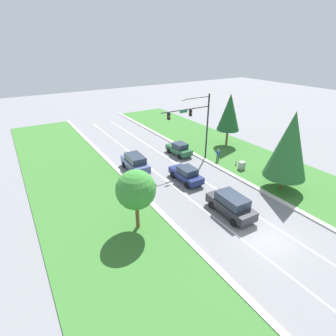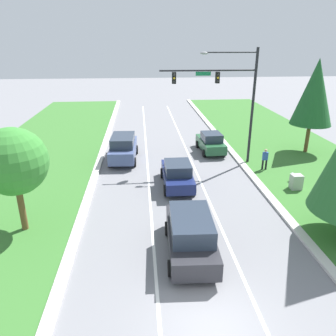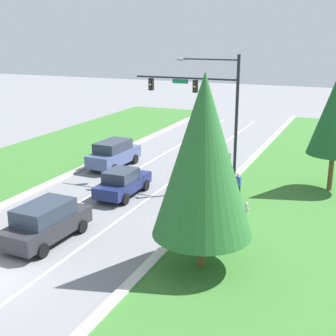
# 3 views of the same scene
# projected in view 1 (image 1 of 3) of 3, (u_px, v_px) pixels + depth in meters

# --- Properties ---
(ground_plane) EXTENTS (160.00, 160.00, 0.00)m
(ground_plane) POSITION_uv_depth(u_px,v_px,m) (268.00, 239.00, 21.31)
(ground_plane) COLOR slate
(curb_strip_right) EXTENTS (0.50, 90.00, 0.15)m
(curb_strip_right) POSITION_uv_depth(u_px,v_px,m) (309.00, 217.00, 23.96)
(curb_strip_right) COLOR beige
(curb_strip_right) RESTS_ON ground_plane
(curb_strip_left) EXTENTS (0.50, 90.00, 0.15)m
(curb_strip_left) POSITION_uv_depth(u_px,v_px,m) (215.00, 267.00, 18.60)
(curb_strip_left) COLOR beige
(curb_strip_left) RESTS_ON ground_plane
(grass_verge_left) EXTENTS (10.00, 90.00, 0.08)m
(grass_verge_left) POSITION_uv_depth(u_px,v_px,m) (150.00, 302.00, 16.12)
(grass_verge_left) COLOR #38702D
(grass_verge_left) RESTS_ON ground_plane
(lane_stripe_inner_left) EXTENTS (0.14, 81.00, 0.01)m
(lane_stripe_inner_left) POSITION_uv_depth(u_px,v_px,m) (253.00, 247.00, 20.46)
(lane_stripe_inner_left) COLOR white
(lane_stripe_inner_left) RESTS_ON ground_plane
(lane_stripe_inner_right) EXTENTS (0.14, 81.00, 0.01)m
(lane_stripe_inner_right) POSITION_uv_depth(u_px,v_px,m) (282.00, 232.00, 22.17)
(lane_stripe_inner_right) COLOR white
(lane_stripe_inner_right) RESTS_ON ground_plane
(traffic_signal_mast) EXTENTS (7.13, 0.41, 8.73)m
(traffic_signal_mast) POSITION_uv_depth(u_px,v_px,m) (196.00, 119.00, 32.95)
(traffic_signal_mast) COLOR black
(traffic_signal_mast) RESTS_ON ground_plane
(charcoal_suv) EXTENTS (2.35, 5.04, 2.00)m
(charcoal_suv) POSITION_uv_depth(u_px,v_px,m) (231.00, 204.00, 24.06)
(charcoal_suv) COLOR #28282D
(charcoal_suv) RESTS_ON ground_plane
(forest_sedan) EXTENTS (2.11, 4.30, 1.76)m
(forest_sedan) POSITION_uv_depth(u_px,v_px,m) (179.00, 149.00, 37.04)
(forest_sedan) COLOR #235633
(forest_sedan) RESTS_ON ground_plane
(slate_blue_suv) EXTENTS (2.33, 5.10, 2.07)m
(slate_blue_suv) POSITION_uv_depth(u_px,v_px,m) (135.00, 163.00, 32.31)
(slate_blue_suv) COLOR #475684
(slate_blue_suv) RESTS_ON ground_plane
(navy_sedan) EXTENTS (2.04, 4.64, 1.75)m
(navy_sedan) POSITION_uv_depth(u_px,v_px,m) (186.00, 174.00, 29.93)
(navy_sedan) COLOR navy
(navy_sedan) RESTS_ON ground_plane
(utility_cabinet) EXTENTS (0.70, 0.60, 1.06)m
(utility_cabinet) POSITION_uv_depth(u_px,v_px,m) (242.00, 166.00, 32.78)
(utility_cabinet) COLOR #9E9E99
(utility_cabinet) RESTS_ON ground_plane
(pedestrian) EXTENTS (0.40, 0.26, 1.69)m
(pedestrian) POSITION_uv_depth(u_px,v_px,m) (218.00, 155.00, 34.92)
(pedestrian) COLOR black
(pedestrian) RESTS_ON ground_plane
(fire_hydrant) EXTENTS (0.34, 0.20, 0.70)m
(fire_hydrant) POSITION_uv_depth(u_px,v_px,m) (236.00, 163.00, 34.00)
(fire_hydrant) COLOR #B7B7BC
(fire_hydrant) RESTS_ON ground_plane
(conifer_near_right_tree) EXTENTS (3.37, 3.37, 7.90)m
(conifer_near_right_tree) POSITION_uv_depth(u_px,v_px,m) (229.00, 112.00, 38.49)
(conifer_near_right_tree) COLOR brown
(conifer_near_right_tree) RESTS_ON ground_plane
(oak_near_left_tree) EXTENTS (3.29, 3.29, 5.42)m
(oak_near_left_tree) POSITION_uv_depth(u_px,v_px,m) (136.00, 190.00, 21.04)
(oak_near_left_tree) COLOR brown
(oak_near_left_tree) RESTS_ON ground_plane
(conifer_far_right_tree) EXTENTS (4.34, 4.34, 8.57)m
(conifer_far_right_tree) POSITION_uv_depth(u_px,v_px,m) (290.00, 145.00, 26.45)
(conifer_far_right_tree) COLOR brown
(conifer_far_right_tree) RESTS_ON ground_plane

